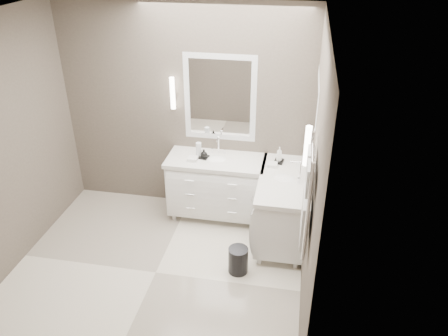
% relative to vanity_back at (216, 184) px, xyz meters
% --- Properties ---
extents(floor, '(3.20, 3.00, 0.01)m').
position_rel_vanity_back_xyz_m(floor, '(-0.45, -1.23, -0.49)').
color(floor, white).
rests_on(floor, ground).
extents(ceiling, '(3.20, 3.00, 0.01)m').
position_rel_vanity_back_xyz_m(ceiling, '(-0.45, -1.23, 2.22)').
color(ceiling, white).
rests_on(ceiling, wall_back).
extents(wall_back, '(3.20, 0.01, 2.70)m').
position_rel_vanity_back_xyz_m(wall_back, '(-0.45, 0.28, 0.86)').
color(wall_back, '#574E46').
rests_on(wall_back, floor).
extents(wall_front, '(3.20, 0.01, 2.70)m').
position_rel_vanity_back_xyz_m(wall_front, '(-0.45, -2.73, 0.86)').
color(wall_front, '#574E46').
rests_on(wall_front, floor).
extents(wall_right, '(0.01, 3.00, 2.70)m').
position_rel_vanity_back_xyz_m(wall_right, '(1.15, -1.23, 0.86)').
color(wall_right, '#574E46').
rests_on(wall_right, floor).
extents(vanity_back, '(1.24, 0.59, 0.97)m').
position_rel_vanity_back_xyz_m(vanity_back, '(0.00, 0.00, 0.00)').
color(vanity_back, white).
rests_on(vanity_back, floor).
extents(vanity_right, '(0.59, 1.24, 0.97)m').
position_rel_vanity_back_xyz_m(vanity_right, '(0.88, -0.33, 0.00)').
color(vanity_right, white).
rests_on(vanity_right, floor).
extents(mirror_back, '(0.90, 0.02, 1.10)m').
position_rel_vanity_back_xyz_m(mirror_back, '(-0.00, 0.26, 1.06)').
color(mirror_back, white).
rests_on(mirror_back, wall_back).
extents(mirror_right, '(0.02, 0.90, 1.10)m').
position_rel_vanity_back_xyz_m(mirror_right, '(1.14, -0.43, 1.06)').
color(mirror_right, white).
rests_on(mirror_right, wall_right).
extents(sconce_back, '(0.06, 0.06, 0.40)m').
position_rel_vanity_back_xyz_m(sconce_back, '(-0.58, 0.20, 1.11)').
color(sconce_back, white).
rests_on(sconce_back, wall_back).
extents(sconce_right, '(0.06, 0.06, 0.40)m').
position_rel_vanity_back_xyz_m(sconce_right, '(1.08, -1.01, 1.11)').
color(sconce_right, white).
rests_on(sconce_right, wall_right).
extents(towel_bar_corner, '(0.03, 0.22, 0.30)m').
position_rel_vanity_back_xyz_m(towel_bar_corner, '(1.09, 0.13, 0.63)').
color(towel_bar_corner, white).
rests_on(towel_bar_corner, wall_right).
extents(towel_ladder, '(0.06, 0.58, 0.90)m').
position_rel_vanity_back_xyz_m(towel_ladder, '(1.10, -1.63, 0.91)').
color(towel_ladder, white).
rests_on(towel_ladder, wall_right).
extents(waste_bin, '(0.23, 0.23, 0.31)m').
position_rel_vanity_back_xyz_m(waste_bin, '(0.45, -1.03, -0.33)').
color(waste_bin, black).
rests_on(waste_bin, floor).
extents(amenity_tray_back, '(0.17, 0.14, 0.02)m').
position_rel_vanity_back_xyz_m(amenity_tray_back, '(-0.18, -0.00, 0.38)').
color(amenity_tray_back, black).
rests_on(amenity_tray_back, vanity_back).
extents(amenity_tray_right, '(0.13, 0.16, 0.02)m').
position_rel_vanity_back_xyz_m(amenity_tray_right, '(0.78, 0.05, 0.38)').
color(amenity_tray_right, black).
rests_on(amenity_tray_right, vanity_right).
extents(water_bottle, '(0.07, 0.07, 0.19)m').
position_rel_vanity_back_xyz_m(water_bottle, '(-0.22, 0.01, 0.46)').
color(water_bottle, silver).
rests_on(water_bottle, vanity_back).
extents(soap_bottle_a, '(0.06, 0.07, 0.12)m').
position_rel_vanity_back_xyz_m(soap_bottle_a, '(-0.21, 0.02, 0.45)').
color(soap_bottle_a, white).
rests_on(soap_bottle_a, amenity_tray_back).
extents(soap_bottle_b, '(0.09, 0.09, 0.11)m').
position_rel_vanity_back_xyz_m(soap_bottle_b, '(-0.15, -0.03, 0.44)').
color(soap_bottle_b, black).
rests_on(soap_bottle_b, amenity_tray_back).
extents(soap_bottle_c, '(0.08, 0.08, 0.18)m').
position_rel_vanity_back_xyz_m(soap_bottle_c, '(0.78, 0.05, 0.48)').
color(soap_bottle_c, white).
rests_on(soap_bottle_c, amenity_tray_right).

